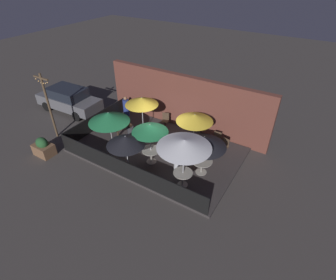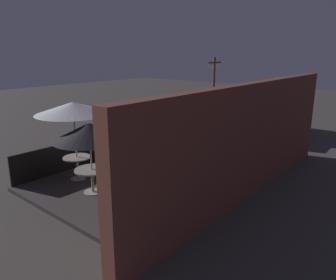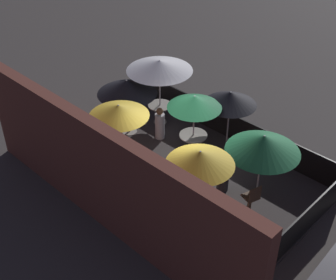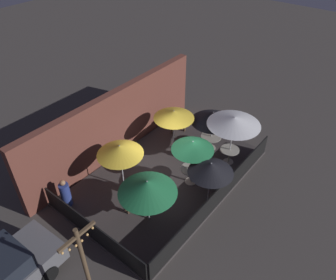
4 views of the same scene
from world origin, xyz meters
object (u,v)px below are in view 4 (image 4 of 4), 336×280
at_px(patio_chair_2, 184,122).
at_px(dining_table_1, 211,139).
at_px(patio_umbrella_2, 193,145).
at_px(patio_chair_0, 171,125).
at_px(patio_umbrella_3, 174,114).
at_px(patio_umbrella_6, 120,150).
at_px(patio_umbrella_1, 213,117).
at_px(patron_0, 208,154).
at_px(patio_chair_1, 118,157).
at_px(patio_umbrella_0, 234,121).
at_px(patio_umbrella_5, 147,187).
at_px(patio_umbrella_4, 211,168).
at_px(dining_table_2, 191,171).
at_px(light_post, 86,269).
at_px(dining_table_0, 230,152).
at_px(patio_chair_3, 126,205).
at_px(patron_2, 149,188).
at_px(patron_1, 66,194).

bearing_deg(patio_chair_2, dining_table_1, 0.00).
height_order(patio_umbrella_2, patio_chair_0, patio_umbrella_2).
distance_m(patio_umbrella_3, patio_umbrella_6, 3.30).
distance_m(patio_umbrella_1, patron_0, 1.70).
distance_m(patio_chair_1, patron_0, 4.01).
distance_m(patio_umbrella_0, patio_umbrella_5, 4.84).
height_order(patio_umbrella_4, patio_chair_1, patio_umbrella_4).
distance_m(patio_umbrella_0, dining_table_2, 2.78).
bearing_deg(light_post, patio_chair_1, 38.94).
bearing_deg(light_post, dining_table_0, 1.53).
bearing_deg(patio_chair_3, patio_umbrella_0, 0.35).
relative_size(patio_umbrella_2, patio_chair_0, 2.41).
relative_size(patio_umbrella_3, patron_2, 1.69).
relative_size(patio_chair_0, patron_2, 0.71).
height_order(patio_umbrella_0, patio_umbrella_6, patio_umbrella_0).
relative_size(patio_umbrella_5, patio_umbrella_6, 0.98).
bearing_deg(patron_0, patio_umbrella_1, 8.57).
bearing_deg(dining_table_0, patron_0, 134.31).
distance_m(patio_umbrella_4, patron_2, 2.66).
bearing_deg(dining_table_1, patio_umbrella_2, -166.41).
xyz_separation_m(patio_umbrella_5, patio_chair_1, (1.47, 3.09, -1.24)).
bearing_deg(dining_table_1, patron_1, 159.16).
distance_m(patio_umbrella_2, patio_chair_1, 3.68).
xyz_separation_m(patio_chair_1, patio_chair_3, (-1.83, -2.26, 0.00)).
distance_m(patio_umbrella_2, patron_2, 2.44).
distance_m(patio_umbrella_0, dining_table_1, 2.12).
height_order(patio_umbrella_0, patron_2, patio_umbrella_0).
xyz_separation_m(dining_table_0, patio_chair_0, (0.13, 3.47, -0.09)).
distance_m(patio_umbrella_6, patio_chair_1, 2.03).
distance_m(patio_umbrella_1, patio_chair_2, 2.30).
distance_m(patio_chair_2, patron_1, 6.96).
bearing_deg(patio_umbrella_3, dining_table_0, -72.40).
relative_size(patio_umbrella_0, patio_umbrella_6, 1.13).
bearing_deg(patio_chair_0, dining_table_2, -43.77).
height_order(patio_chair_1, patron_0, patron_0).
relative_size(patio_umbrella_1, patio_umbrella_3, 0.95).
height_order(patio_umbrella_5, patio_umbrella_6, patio_umbrella_6).
relative_size(dining_table_1, patio_chair_3, 1.06).
bearing_deg(patio_umbrella_5, dining_table_0, -8.17).
relative_size(dining_table_2, patron_1, 0.71).
relative_size(patio_umbrella_1, light_post, 0.54).
bearing_deg(patron_0, patio_chair_0, 56.56).
xyz_separation_m(patio_umbrella_4, patio_chair_2, (3.32, 3.64, -1.30)).
height_order(patio_umbrella_1, patio_umbrella_6, patio_umbrella_6).
relative_size(dining_table_1, patron_1, 0.76).
xyz_separation_m(patio_umbrella_2, dining_table_0, (2.13, -0.61, -1.40)).
bearing_deg(patio_umbrella_5, patio_chair_0, 29.67).
xyz_separation_m(dining_table_0, light_post, (-8.23, -0.22, 1.42)).
relative_size(patron_1, light_post, 0.34).
xyz_separation_m(dining_table_2, patio_chair_2, (2.83, 2.46, -0.08)).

